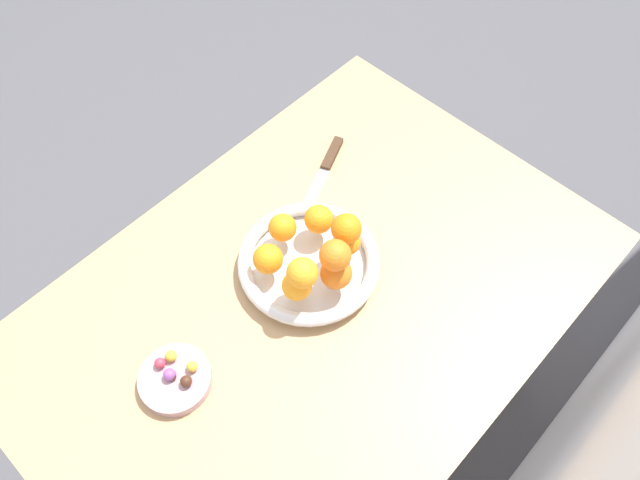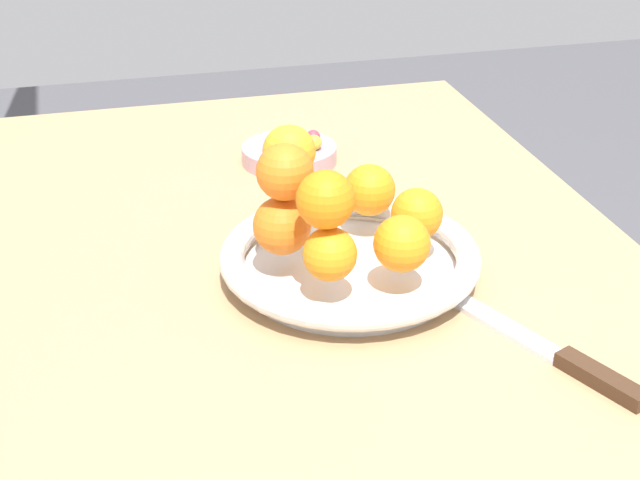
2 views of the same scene
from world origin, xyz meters
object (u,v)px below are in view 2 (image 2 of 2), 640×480
(candy_ball_4, at_px, (286,149))
(dining_table, at_px, (297,336))
(orange_2, at_px, (300,197))
(candy_ball_1, at_px, (292,141))
(orange_4, at_px, (330,254))
(orange_5, at_px, (402,244))
(candy_ball_2, at_px, (313,137))
(candy_ball_6, at_px, (314,143))
(orange_8, at_px, (285,172))
(candy_ball_3, at_px, (289,141))
(candy_ball_5, at_px, (314,143))
(candy_dish, at_px, (289,154))
(orange_0, at_px, (417,214))
(knife, at_px, (547,349))
(fruit_bowl, at_px, (350,260))
(candy_ball_7, at_px, (272,143))
(orange_3, at_px, (282,226))
(candy_ball_0, at_px, (292,138))
(orange_1, at_px, (369,190))
(orange_7, at_px, (325,200))

(candy_ball_4, bearing_deg, dining_table, 169.61)
(orange_2, xyz_separation_m, candy_ball_1, (0.25, -0.05, -0.04))
(orange_4, relative_size, orange_5, 0.94)
(candy_ball_2, relative_size, candy_ball_6, 1.05)
(orange_8, bearing_deg, candy_ball_1, -14.06)
(candy_ball_3, xyz_separation_m, candy_ball_5, (-0.02, -0.03, 0.00))
(candy_dish, height_order, orange_0, orange_0)
(orange_2, relative_size, knife, 0.22)
(candy_dish, relative_size, candy_ball_2, 6.64)
(fruit_bowl, bearing_deg, candy_ball_4, 0.52)
(orange_5, xyz_separation_m, candy_ball_6, (0.36, -0.00, -0.04))
(candy_ball_3, bearing_deg, orange_2, 169.76)
(candy_ball_7, bearing_deg, candy_ball_4, -151.46)
(candy_ball_1, relative_size, candy_ball_5, 0.73)
(orange_3, relative_size, candy_ball_0, 2.78)
(orange_3, bearing_deg, candy_ball_2, -19.42)
(orange_4, height_order, orange_5, orange_5)
(orange_2, bearing_deg, candy_ball_0, -11.13)
(candy_dish, distance_m, candy_ball_0, 0.02)
(candy_ball_4, xyz_separation_m, candy_ball_7, (0.02, 0.01, 0.00))
(fruit_bowl, xyz_separation_m, knife, (-0.18, -0.14, -0.02))
(orange_3, distance_m, candy_ball_6, 0.32)
(orange_1, height_order, orange_7, orange_7)
(orange_0, xyz_separation_m, candy_ball_1, (0.32, 0.06, -0.04))
(orange_8, relative_size, candy_ball_0, 2.68)
(candy_dish, xyz_separation_m, candy_ball_7, (-0.01, 0.02, 0.02))
(orange_2, height_order, candy_ball_1, orange_2)
(orange_2, distance_m, orange_5, 0.15)
(orange_3, height_order, knife, orange_3)
(orange_5, height_order, candy_ball_6, orange_5)
(orange_5, distance_m, knife, 0.17)
(candy_dish, height_order, candy_ball_3, candy_ball_3)
(candy_ball_5, bearing_deg, orange_5, 179.25)
(dining_table, relative_size, knife, 4.44)
(orange_1, bearing_deg, orange_3, 119.56)
(orange_1, distance_m, knife, 0.27)
(candy_ball_1, xyz_separation_m, candy_ball_4, (-0.03, 0.02, 0.00))
(orange_5, xyz_separation_m, candy_ball_1, (0.38, 0.02, -0.04))
(orange_8, height_order, candy_ball_5, orange_8)
(dining_table, height_order, orange_8, orange_8)
(knife, bearing_deg, candy_ball_2, 10.55)
(orange_7, bearing_deg, candy_ball_4, -6.38)
(candy_ball_7, bearing_deg, orange_1, -167.38)
(candy_ball_0, bearing_deg, candy_ball_6, -133.64)
(orange_7, distance_m, candy_ball_4, 0.36)
(orange_7, bearing_deg, candy_ball_5, -12.55)
(candy_ball_0, relative_size, candy_ball_5, 1.05)
(candy_ball_5, bearing_deg, orange_0, -173.99)
(dining_table, bearing_deg, candy_ball_6, -18.28)
(candy_ball_6, distance_m, knife, 0.49)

